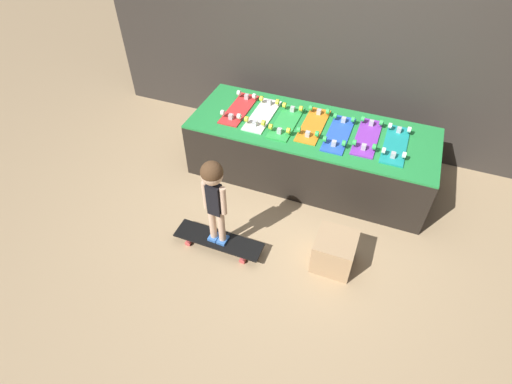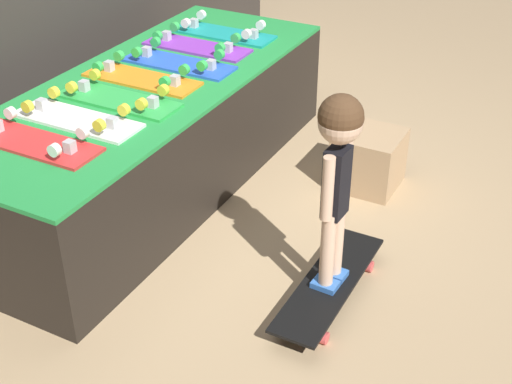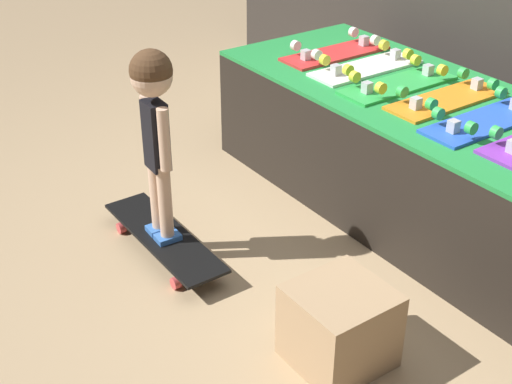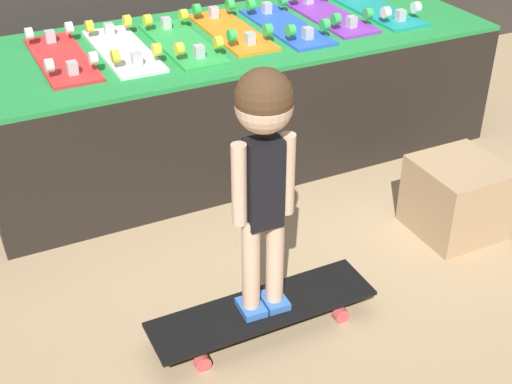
% 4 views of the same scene
% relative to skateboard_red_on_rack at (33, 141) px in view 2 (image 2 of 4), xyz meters
% --- Properties ---
extents(ground_plane, '(16.00, 16.00, 0.00)m').
position_rel_skateboard_red_on_rack_xyz_m(ground_plane, '(0.77, -0.59, -0.61)').
color(ground_plane, tan).
extents(display_rack, '(2.35, 0.88, 0.59)m').
position_rel_skateboard_red_on_rack_xyz_m(display_rack, '(0.77, -0.03, -0.31)').
color(display_rack, black).
rests_on(display_rack, ground_plane).
extents(skateboard_red_on_rack, '(0.20, 0.60, 0.09)m').
position_rel_skateboard_red_on_rack_xyz_m(skateboard_red_on_rack, '(0.00, 0.00, 0.00)').
color(skateboard_red_on_rack, red).
rests_on(skateboard_red_on_rack, display_rack).
extents(skateboard_white_on_rack, '(0.20, 0.60, 0.09)m').
position_rel_skateboard_red_on_rack_xyz_m(skateboard_white_on_rack, '(0.26, -0.02, 0.00)').
color(skateboard_white_on_rack, white).
rests_on(skateboard_white_on_rack, display_rack).
extents(skateboard_green_on_rack, '(0.20, 0.60, 0.09)m').
position_rel_skateboard_red_on_rack_xyz_m(skateboard_green_on_rack, '(0.51, -0.05, 0.00)').
color(skateboard_green_on_rack, green).
rests_on(skateboard_green_on_rack, display_rack).
extents(skateboard_orange_on_rack, '(0.20, 0.60, 0.09)m').
position_rel_skateboard_red_on_rack_xyz_m(skateboard_orange_on_rack, '(0.77, -0.00, 0.00)').
color(skateboard_orange_on_rack, orange).
rests_on(skateboard_orange_on_rack, display_rack).
extents(skateboard_blue_on_rack, '(0.20, 0.60, 0.09)m').
position_rel_skateboard_red_on_rack_xyz_m(skateboard_blue_on_rack, '(1.03, -0.05, 0.00)').
color(skateboard_blue_on_rack, blue).
rests_on(skateboard_blue_on_rack, display_rack).
extents(skateboard_purple_on_rack, '(0.20, 0.60, 0.09)m').
position_rel_skateboard_red_on_rack_xyz_m(skateboard_purple_on_rack, '(1.28, -0.01, 0.00)').
color(skateboard_purple_on_rack, purple).
rests_on(skateboard_purple_on_rack, display_rack).
extents(skateboard_teal_on_rack, '(0.20, 0.60, 0.09)m').
position_rel_skateboard_red_on_rack_xyz_m(skateboard_teal_on_rack, '(1.54, -0.03, 0.00)').
color(skateboard_teal_on_rack, teal).
rests_on(skateboard_teal_on_rack, display_rack).
extents(skateboard_on_floor, '(0.78, 0.21, 0.09)m').
position_rel_skateboard_red_on_rack_xyz_m(skateboard_on_floor, '(0.32, -1.24, -0.53)').
color(skateboard_on_floor, black).
rests_on(skateboard_on_floor, ground_plane).
extents(child, '(0.21, 0.17, 0.85)m').
position_rel_skateboard_red_on_rack_xyz_m(child, '(0.32, -1.24, 0.08)').
color(child, '#3870C6').
rests_on(child, skateboard_on_floor).
extents(storage_box, '(0.32, 0.33, 0.31)m').
position_rel_skateboard_red_on_rack_xyz_m(storage_box, '(1.29, -1.05, -0.45)').
color(storage_box, tan).
rests_on(storage_box, ground_plane).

